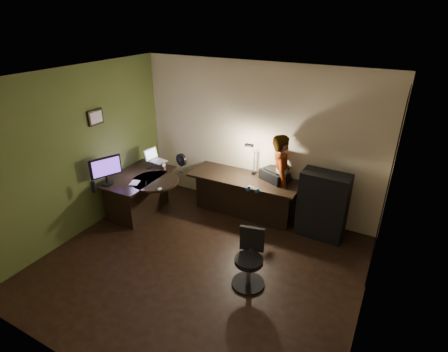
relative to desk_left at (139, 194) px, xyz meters
The scene contains 27 objects.
floor 1.96m from the desk_left, 23.32° to the right, with size 4.50×4.00×0.01m, color black.
ceiling 3.01m from the desk_left, 23.32° to the right, with size 4.50×4.00×0.01m, color silver.
wall_back 2.37m from the desk_left, 35.21° to the left, with size 4.50×0.01×2.70m, color beige.
wall_front 3.42m from the desk_left, 57.47° to the right, with size 4.50×0.01×2.70m, color beige.
wall_left 1.33m from the desk_left, 122.87° to the right, with size 0.01×4.00×2.70m, color beige.
wall_right 4.20m from the desk_left, 10.72° to the right, with size 0.01×4.00×2.70m, color beige.
green_wall_overlay 1.32m from the desk_left, 122.07° to the right, with size 0.00×4.00×2.70m, color #495625.
arched_doorway 4.13m from the desk_left, ahead, with size 0.01×0.90×2.60m, color black.
french_door 4.26m from the desk_left, 18.14° to the right, with size 0.02×0.92×2.10m, color white.
framed_picture 1.57m from the desk_left, 145.78° to the right, with size 0.04×0.30×0.25m, color black.
desk_left is the anchor object (origin of this frame).
desk_right 1.92m from the desk_left, 26.99° to the left, with size 1.99×0.70×0.75m, color black.
cabinet 3.25m from the desk_left, 15.61° to the left, with size 0.76×0.38×1.14m, color black.
laptop_stand 0.68m from the desk_left, 81.89° to the left, with size 0.22×0.18×0.09m, color silver.
laptop 0.79m from the desk_left, 81.89° to the left, with size 0.33×0.31×0.22m, color silver.
monitor 0.78m from the desk_left, 114.84° to the right, with size 0.11×0.53×0.35m, color black.
mouse 0.85m from the desk_left, 19.76° to the right, with size 0.06×0.09×0.03m, color silver.
phone 0.54m from the desk_left, 90.69° to the left, with size 0.06×0.12×0.01m, color black.
pen 0.57m from the desk_left, 26.85° to the right, with size 0.01×0.16×0.01m, color black.
speaker 0.96m from the desk_left, 102.62° to the right, with size 0.07×0.07×0.18m, color black.
notepad 0.50m from the desk_left, 55.21° to the right, with size 0.14×0.19×0.01m, color silver.
desk_fan 0.98m from the desk_left, 42.50° to the left, with size 0.23×0.13×0.36m, color black.
headphones 2.14m from the desk_left, 12.27° to the left, with size 0.20×0.09×0.10m, color #22547C.
printer 2.50m from the desk_left, 25.20° to the left, with size 0.46×0.36×0.20m, color black.
desk_lamp 2.22m from the desk_left, 30.65° to the left, with size 0.17×0.32×0.71m, color black.
office_chair 2.68m from the desk_left, 16.80° to the right, with size 0.46×0.46×0.82m, color black.
person 2.58m from the desk_left, 23.62° to the left, with size 0.57×0.38×1.60m, color #D8A88C.
Camera 1 is at (2.27, -3.45, 3.45)m, focal length 28.00 mm.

